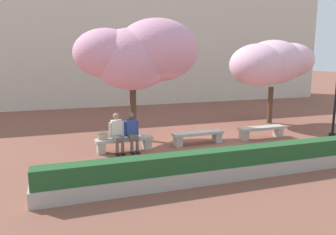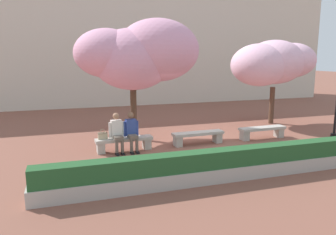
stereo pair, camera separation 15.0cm
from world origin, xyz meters
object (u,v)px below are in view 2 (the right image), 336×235
Objects in this scene: person_seated_right at (132,130)px; cherry_tree_secondary at (273,63)px; stone_bench_near_west at (198,136)px; stone_bench_west_end at (124,142)px; cherry_tree_main at (138,54)px; person_seated_left at (117,131)px; handbag at (103,135)px; stone_bench_center at (262,131)px.

cherry_tree_secondary is at bearing 18.70° from person_seated_right.
stone_bench_near_west is at bearing 1.27° from person_seated_right.
stone_bench_west_end is 0.42× the size of cherry_tree_main.
handbag is (-0.45, 0.08, -0.12)m from person_seated_left.
stone_bench_near_west is 5.74m from cherry_tree_secondary.
person_seated_left is at bearing -178.94° from stone_bench_near_west.
stone_bench_west_end is 0.74m from handbag.
cherry_tree_main is at bearing 60.31° from stone_bench_west_end.
person_seated_right is (0.24, -0.05, 0.39)m from stone_bench_west_end.
stone_bench_near_west is 3.69m from cherry_tree_main.
cherry_tree_main is at bearing -172.59° from cherry_tree_secondary.
cherry_tree_secondary is at bearing 26.74° from stone_bench_near_west.
person_seated_left reaches higher than stone_bench_near_west.
stone_bench_near_west is 5.60× the size of handbag.
cherry_tree_main is (1.09, 1.54, 2.46)m from person_seated_left.
stone_bench_center is at bearing 0.60° from person_seated_right.
stone_bench_near_west is 3.36m from handbag.
stone_bench_west_end is 0.48× the size of cherry_tree_secondary.
stone_bench_center is 5.50m from cherry_tree_main.
stone_bench_center is 1.47× the size of person_seated_left.
cherry_tree_main reaches higher than stone_bench_center.
stone_bench_west_end is 0.46m from person_seated_left.
stone_bench_near_west is at bearing -153.26° from cherry_tree_secondary.
handbag is (-6.00, 0.03, 0.27)m from stone_bench_center.
cherry_tree_main is at bearing 54.86° from person_seated_left.
person_seated_right reaches higher than handbag.
stone_bench_center is 1.47× the size of person_seated_right.
person_seated_left is at bearing -167.30° from stone_bench_west_end.
person_seated_right is at bearing -0.01° from person_seated_left.
person_seated_right is at bearing -111.41° from cherry_tree_main.
handbag is (-3.35, 0.03, 0.27)m from stone_bench_near_west.
stone_bench_center is at bearing -0.27° from handbag.
handbag reaches higher than stone_bench_center.
cherry_tree_secondary is at bearing 7.41° from cherry_tree_main.
person_seated_right is 0.28× the size of cherry_tree_main.
stone_bench_west_end is at bearing 180.00° from stone_bench_center.
person_seated_left is at bearing -10.17° from handbag.
stone_bench_near_west is 1.00× the size of stone_bench_center.
stone_bench_center is at bearing 0.55° from person_seated_left.
handbag reaches higher than stone_bench_west_end.
handbag is 0.07× the size of cherry_tree_main.
stone_bench_west_end is 5.31m from stone_bench_center.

